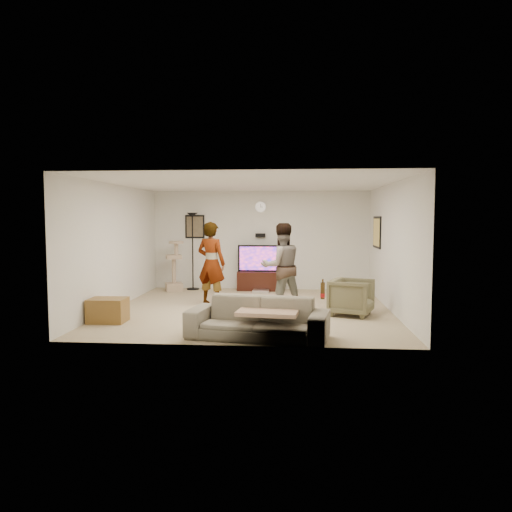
# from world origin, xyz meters

# --- Properties ---
(floor) EXTENTS (5.50, 5.50, 0.02)m
(floor) POSITION_xyz_m (0.00, 0.00, -0.01)
(floor) COLOR tan
(floor) RESTS_ON ground
(ceiling) EXTENTS (5.50, 5.50, 0.02)m
(ceiling) POSITION_xyz_m (0.00, 0.00, 2.51)
(ceiling) COLOR silver
(ceiling) RESTS_ON wall_back
(wall_back) EXTENTS (5.50, 0.04, 2.50)m
(wall_back) POSITION_xyz_m (0.00, 2.75, 1.25)
(wall_back) COLOR silver
(wall_back) RESTS_ON floor
(wall_front) EXTENTS (5.50, 0.04, 2.50)m
(wall_front) POSITION_xyz_m (0.00, -2.75, 1.25)
(wall_front) COLOR silver
(wall_front) RESTS_ON floor
(wall_left) EXTENTS (0.04, 5.50, 2.50)m
(wall_left) POSITION_xyz_m (-2.75, 0.00, 1.25)
(wall_left) COLOR silver
(wall_left) RESTS_ON floor
(wall_right) EXTENTS (0.04, 5.50, 2.50)m
(wall_right) POSITION_xyz_m (2.75, 0.00, 1.25)
(wall_right) COLOR silver
(wall_right) RESTS_ON floor
(wall_clock) EXTENTS (0.26, 0.04, 0.26)m
(wall_clock) POSITION_xyz_m (0.00, 2.72, 2.10)
(wall_clock) COLOR white
(wall_clock) RESTS_ON wall_back
(wall_speaker) EXTENTS (0.25, 0.10, 0.10)m
(wall_speaker) POSITION_xyz_m (0.00, 2.69, 1.38)
(wall_speaker) COLOR black
(wall_speaker) RESTS_ON wall_back
(picture_back) EXTENTS (0.42, 0.03, 0.52)m
(picture_back) POSITION_xyz_m (-1.70, 2.73, 1.60)
(picture_back) COLOR brown
(picture_back) RESTS_ON wall_back
(picture_right) EXTENTS (0.03, 0.78, 0.62)m
(picture_right) POSITION_xyz_m (2.73, 1.60, 1.50)
(picture_right) COLOR #EEC667
(picture_right) RESTS_ON wall_right
(tv_stand) EXTENTS (1.14, 0.45, 0.48)m
(tv_stand) POSITION_xyz_m (0.01, 2.50, 0.24)
(tv_stand) COLOR black
(tv_stand) RESTS_ON floor
(console_box) EXTENTS (0.40, 0.30, 0.07)m
(console_box) POSITION_xyz_m (0.05, 2.11, 0.04)
(console_box) COLOR silver
(console_box) RESTS_ON floor
(tv) EXTENTS (1.12, 0.08, 0.67)m
(tv) POSITION_xyz_m (0.01, 2.50, 0.81)
(tv) COLOR black
(tv) RESTS_ON tv_stand
(tv_screen) EXTENTS (1.03, 0.01, 0.59)m
(tv_screen) POSITION_xyz_m (0.01, 2.46, 0.81)
(tv_screen) COLOR #EE3B62
(tv_screen) RESTS_ON tv
(floor_lamp) EXTENTS (0.32, 0.32, 1.95)m
(floor_lamp) POSITION_xyz_m (-1.72, 2.51, 0.98)
(floor_lamp) COLOR black
(floor_lamp) RESTS_ON floor
(cat_tree) EXTENTS (0.52, 0.52, 1.26)m
(cat_tree) POSITION_xyz_m (-2.13, 2.21, 0.63)
(cat_tree) COLOR tan
(cat_tree) RESTS_ON floor
(person_left) EXTENTS (0.75, 0.62, 1.75)m
(person_left) POSITION_xyz_m (-0.88, 0.43, 0.87)
(person_left) COLOR #A1A7B7
(person_left) RESTS_ON floor
(person_right) EXTENTS (1.02, 0.91, 1.73)m
(person_right) POSITION_xyz_m (0.61, 0.01, 0.86)
(person_right) COLOR #4A599E
(person_right) RESTS_ON floor
(sofa) EXTENTS (2.23, 1.18, 0.62)m
(sofa) POSITION_xyz_m (0.31, -2.30, 0.31)
(sofa) COLOR slate
(sofa) RESTS_ON floor
(throw_blanket) EXTENTS (0.98, 0.81, 0.06)m
(throw_blanket) POSITION_xyz_m (0.48, -2.30, 0.42)
(throw_blanket) COLOR #D3A885
(throw_blanket) RESTS_ON sofa
(beer_bottle) EXTENTS (0.06, 0.06, 0.25)m
(beer_bottle) POSITION_xyz_m (1.29, -2.30, 0.74)
(beer_bottle) COLOR #442C0D
(beer_bottle) RESTS_ON sofa
(armchair) EXTENTS (0.97, 0.95, 0.69)m
(armchair) POSITION_xyz_m (1.94, -0.45, 0.34)
(armchair) COLOR brown
(armchair) RESTS_ON floor
(side_table) EXTENTS (0.64, 0.48, 0.42)m
(side_table) POSITION_xyz_m (-2.40, -1.39, 0.21)
(side_table) COLOR brown
(side_table) RESTS_ON floor
(toy_ball) EXTENTS (0.07, 0.07, 0.07)m
(toy_ball) POSITION_xyz_m (-0.94, -0.56, 0.03)
(toy_ball) COLOR teal
(toy_ball) RESTS_ON floor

